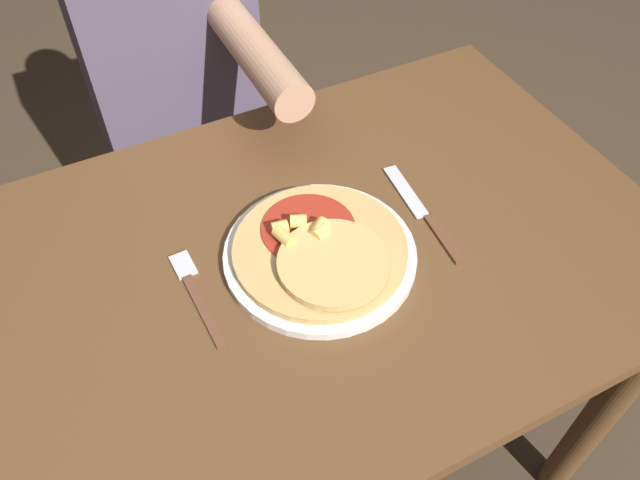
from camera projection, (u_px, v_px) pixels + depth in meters
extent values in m
plane|color=#423323|center=(309.00, 461.00, 1.49)|extent=(8.00, 8.00, 0.00)
cube|color=brown|center=(302.00, 263.00, 0.92)|extent=(1.10, 0.70, 0.03)
cylinder|color=brown|center=(605.00, 408.00, 1.18)|extent=(0.06, 0.06, 0.74)
cylinder|color=brown|center=(22.00, 368.00, 1.24)|extent=(0.06, 0.06, 0.74)
cylinder|color=brown|center=(434.00, 209.00, 1.52)|extent=(0.06, 0.06, 0.74)
cylinder|color=silver|center=(320.00, 255.00, 0.90)|extent=(0.28, 0.28, 0.01)
cylinder|color=tan|center=(320.00, 249.00, 0.89)|extent=(0.25, 0.25, 0.01)
cylinder|color=#9E2819|center=(308.00, 228.00, 0.90)|extent=(0.14, 0.14, 0.00)
cylinder|color=tan|center=(333.00, 263.00, 0.85)|extent=(0.16, 0.16, 0.01)
cylinder|color=#E5BC5B|center=(284.00, 237.00, 0.88)|extent=(0.03, 0.04, 0.02)
cylinder|color=#E5BC5B|center=(319.00, 230.00, 0.89)|extent=(0.03, 0.03, 0.02)
cylinder|color=#E5BC5B|center=(280.00, 228.00, 0.89)|extent=(0.03, 0.02, 0.02)
cylinder|color=#E5BC5B|center=(298.00, 221.00, 0.90)|extent=(0.03, 0.03, 0.02)
cylinder|color=#E5BC5B|center=(320.00, 227.00, 0.89)|extent=(0.03, 0.03, 0.02)
cube|color=brown|center=(204.00, 310.00, 0.84)|extent=(0.02, 0.13, 0.00)
cube|color=silver|center=(183.00, 265.00, 0.89)|extent=(0.03, 0.05, 0.00)
cube|color=brown|center=(445.00, 238.00, 0.92)|extent=(0.03, 0.10, 0.00)
cube|color=silver|center=(406.00, 191.00, 0.99)|extent=(0.03, 0.12, 0.00)
cylinder|color=#2D2D38|center=(177.00, 235.00, 1.63)|extent=(0.11, 0.11, 0.49)
cylinder|color=#2D2D38|center=(229.00, 217.00, 1.68)|extent=(0.11, 0.11, 0.49)
cube|color=#4C4256|center=(168.00, 57.00, 1.27)|extent=(0.33, 0.22, 0.53)
cylinder|color=tan|center=(258.00, 55.00, 1.05)|extent=(0.07, 0.30, 0.07)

